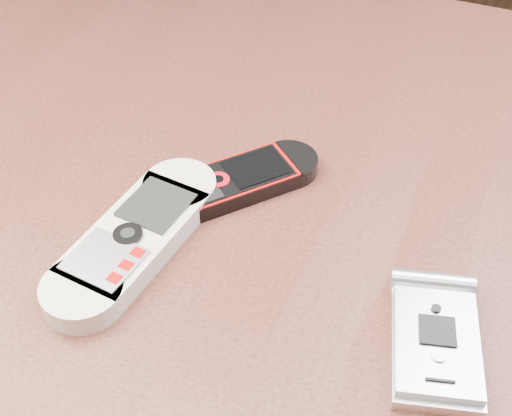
{
  "coord_description": "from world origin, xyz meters",
  "views": [
    {
      "loc": [
        0.15,
        -0.36,
        1.13
      ],
      "look_at": [
        0.01,
        0.0,
        0.76
      ],
      "focal_mm": 50.0,
      "sensor_mm": 36.0,
      "label": 1
    }
  ],
  "objects_px": {
    "table": "(251,302)",
    "motorola_razr": "(436,341)",
    "nokia_white": "(135,237)",
    "nokia_black_red": "(230,183)"
  },
  "relations": [
    {
      "from": "table",
      "to": "motorola_razr",
      "type": "relative_size",
      "value": 11.16
    },
    {
      "from": "nokia_white",
      "to": "motorola_razr",
      "type": "distance_m",
      "value": 0.22
    },
    {
      "from": "table",
      "to": "motorola_razr",
      "type": "bearing_deg",
      "value": -24.07
    },
    {
      "from": "nokia_white",
      "to": "nokia_black_red",
      "type": "height_order",
      "value": "nokia_white"
    },
    {
      "from": "table",
      "to": "nokia_black_red",
      "type": "distance_m",
      "value": 0.12
    },
    {
      "from": "nokia_white",
      "to": "nokia_black_red",
      "type": "xyz_separation_m",
      "value": [
        0.04,
        0.08,
        -0.0
      ]
    },
    {
      "from": "table",
      "to": "motorola_razr",
      "type": "xyz_separation_m",
      "value": [
        0.15,
        -0.07,
        0.11
      ]
    },
    {
      "from": "table",
      "to": "nokia_black_red",
      "type": "xyz_separation_m",
      "value": [
        -0.03,
        0.02,
        0.11
      ]
    },
    {
      "from": "motorola_razr",
      "to": "table",
      "type": "bearing_deg",
      "value": 142.0
    },
    {
      "from": "table",
      "to": "nokia_white",
      "type": "bearing_deg",
      "value": -137.17
    }
  ]
}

